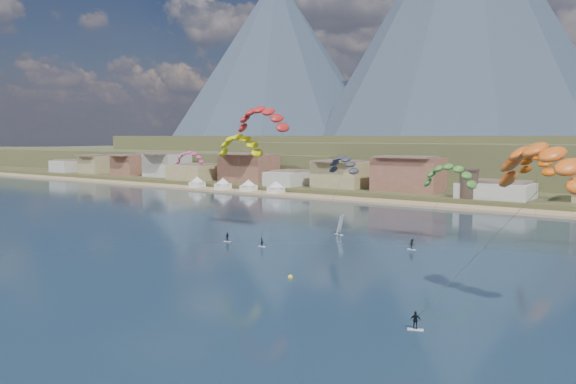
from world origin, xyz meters
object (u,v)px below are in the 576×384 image
(watchtower, at_px, (469,183))
(windsurfer, at_px, (339,228))
(kitesurfer_red, at_px, (262,115))
(kitesurfer_yellow, at_px, (240,142))
(buoy, at_px, (290,277))
(kitesurfer_orange, at_px, (543,159))
(kitesurfer_green, at_px, (449,172))

(watchtower, distance_m, windsurfer, 65.06)
(kitesurfer_red, height_order, kitesurfer_yellow, kitesurfer_red)
(watchtower, distance_m, kitesurfer_red, 77.79)
(kitesurfer_red, height_order, buoy, kitesurfer_red)
(kitesurfer_yellow, bearing_deg, buoy, -40.32)
(watchtower, xyz_separation_m, buoy, (7.93, -99.50, -6.26))
(windsurfer, relative_size, buoy, 6.15)
(kitesurfer_red, relative_size, kitesurfer_yellow, 1.21)
(kitesurfer_orange, height_order, kitesurfer_green, kitesurfer_orange)
(kitesurfer_orange, height_order, buoy, kitesurfer_orange)
(kitesurfer_red, height_order, kitesurfer_green, kitesurfer_red)
(kitesurfer_yellow, relative_size, windsurfer, 5.57)
(windsurfer, bearing_deg, buoy, -70.07)
(kitesurfer_green, bearing_deg, windsurfer, -170.89)
(watchtower, height_order, buoy, watchtower)
(kitesurfer_red, xyz_separation_m, kitesurfer_orange, (57.04, -23.41, -6.62))
(kitesurfer_green, xyz_separation_m, windsurfer, (-21.17, -3.40, -11.88))
(watchtower, xyz_separation_m, windsurfer, (-4.69, -64.69, -5.07))
(kitesurfer_orange, relative_size, buoy, 34.27)
(kitesurfer_red, bearing_deg, kitesurfer_yellow, 166.27)
(kitesurfer_yellow, height_order, buoy, kitesurfer_yellow)
(kitesurfer_red, height_order, kitesurfer_orange, kitesurfer_red)
(kitesurfer_yellow, bearing_deg, windsurfer, 20.46)
(watchtower, bearing_deg, kitesurfer_green, -74.95)
(kitesurfer_red, xyz_separation_m, windsurfer, (12.39, 9.15, -22.60))
(kitesurfer_red, distance_m, buoy, 43.00)
(kitesurfer_red, distance_m, kitesurfer_yellow, 9.25)
(kitesurfer_red, bearing_deg, watchtower, 76.98)
(watchtower, relative_size, kitesurfer_yellow, 0.38)
(watchtower, xyz_separation_m, kitesurfer_green, (16.48, -61.30, 6.81))
(kitesurfer_red, bearing_deg, kitesurfer_orange, -22.31)
(kitesurfer_orange, bearing_deg, windsurfer, 143.90)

